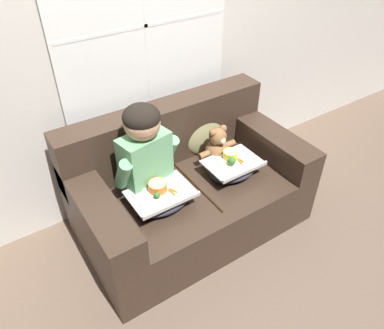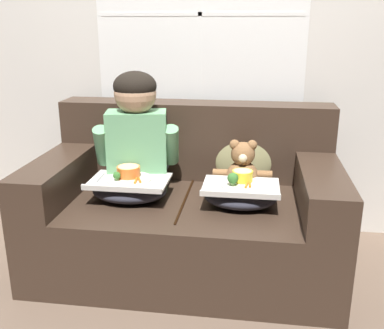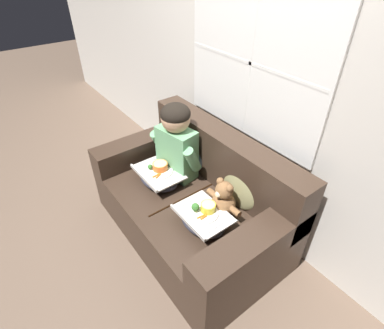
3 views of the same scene
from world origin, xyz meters
name	(u,v)px [view 3 (image 3 of 3)]	position (x,y,z in m)	size (l,w,h in m)	color
ground_plane	(188,231)	(0.00, 0.00, 0.00)	(14.00, 14.00, 0.00)	brown
wall_back_with_window	(254,73)	(0.00, 0.60, 1.30)	(8.00, 0.08, 2.60)	beige
couch	(194,202)	(0.00, 0.07, 0.32)	(1.63, 0.95, 0.88)	#38281E
throw_pillow_behind_child	(194,150)	(-0.30, 0.29, 0.60)	(0.37, 0.18, 0.39)	slate
throw_pillow_behind_teddy	(242,185)	(0.30, 0.29, 0.60)	(0.38, 0.18, 0.40)	#898456
child_figure	(176,138)	(-0.30, 0.11, 0.79)	(0.49, 0.27, 0.67)	#66A370
teddy_bear	(223,200)	(0.30, 0.10, 0.55)	(0.33, 0.23, 0.31)	brown
lap_tray_child	(159,176)	(-0.30, -0.08, 0.49)	(0.42, 0.30, 0.18)	#2D2D38
lap_tray_teddy	(203,218)	(0.30, -0.08, 0.49)	(0.39, 0.30, 0.19)	#2D2D38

